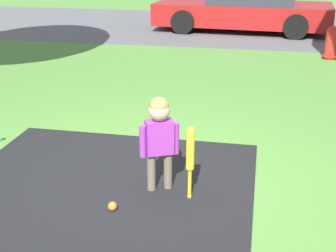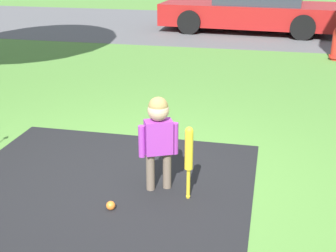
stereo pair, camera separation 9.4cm
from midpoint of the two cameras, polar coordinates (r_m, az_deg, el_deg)
name	(u,v)px [view 1 (the left image)]	position (r m, az deg, el deg)	size (l,w,h in m)	color
ground_plane	(145,176)	(4.75, -3.43, -6.13)	(60.00, 60.00, 0.00)	#518438
street_strip	(225,27)	(13.61, 6.71, 11.92)	(40.00, 6.00, 0.01)	#59595B
child	(159,131)	(4.26, -1.69, -0.60)	(0.34, 0.23, 0.92)	#6B5B4C
baseball_bat	(190,153)	(4.16, 2.07, -3.28)	(0.07, 0.07, 0.71)	yellow
sports_ball	(112,206)	(4.19, -7.43, -9.67)	(0.08, 0.08, 0.08)	orange
fire_hydrant	(331,43)	(10.10, 19.04, 9.56)	(0.33, 0.30, 0.67)	red
parked_car	(245,10)	(13.01, 9.12, 13.84)	(4.70, 2.33, 1.15)	maroon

